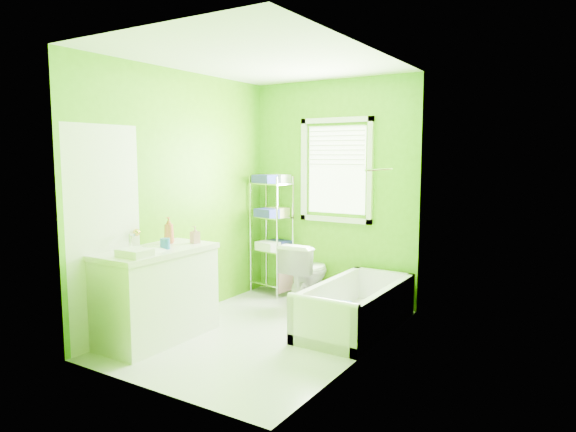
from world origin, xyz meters
The scene contains 9 objects.
ground centered at (0.00, 0.00, 0.00)m, with size 2.90×2.90×0.00m, color silver.
room_envelope centered at (0.00, 0.00, 1.55)m, with size 2.14×2.94×2.62m.
window centered at (0.05, 1.42, 1.61)m, with size 0.92×0.05×1.22m.
door centered at (-1.04, -1.00, 1.00)m, with size 0.09×0.80×2.00m.
right_wall_decor centered at (1.04, -0.02, 1.32)m, with size 0.04×1.48×1.17m.
bathtub centered at (0.70, 0.56, 0.15)m, with size 0.70×1.50×0.48m.
toilet centered at (-0.17, 1.13, 0.36)m, with size 0.40×0.71×0.72m, color white.
vanity centered at (-0.77, -0.66, 0.46)m, with size 0.59×1.15×1.13m.
wire_shelf_unit centered at (-0.73, 1.26, 0.90)m, with size 0.54×0.44×1.49m.
Camera 1 is at (2.76, -3.99, 1.73)m, focal length 32.00 mm.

